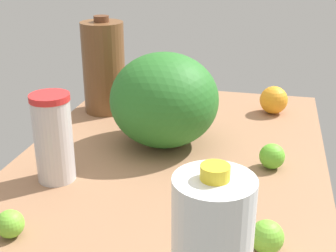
{
  "coord_description": "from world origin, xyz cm",
  "views": [
    {
      "loc": [
        -99.64,
        -22.86,
        54.97
      ],
      "look_at": [
        0.0,
        0.0,
        13.0
      ],
      "focal_mm": 50.0,
      "sensor_mm": 36.0,
      "label": 1
    }
  ],
  "objects_px": {
    "tumbler_cup": "(53,138)",
    "lime_far_back": "(272,156)",
    "lemon_by_jug": "(180,87)",
    "lime_near_front": "(267,237)",
    "lime_beside_bowl": "(10,224)",
    "watermelon": "(164,100)",
    "chocolate_milk_jug": "(104,67)",
    "orange_loose": "(274,100)"
  },
  "relations": [
    {
      "from": "tumbler_cup",
      "to": "orange_loose",
      "type": "xyz_separation_m",
      "value": [
        0.55,
        -0.47,
        -0.06
      ]
    },
    {
      "from": "lime_beside_bowl",
      "to": "lemon_by_jug",
      "type": "bearing_deg",
      "value": -9.5
    },
    {
      "from": "tumbler_cup",
      "to": "lemon_by_jug",
      "type": "relative_size",
      "value": 2.9
    },
    {
      "from": "lime_far_back",
      "to": "lemon_by_jug",
      "type": "height_order",
      "value": "lemon_by_jug"
    },
    {
      "from": "lime_beside_bowl",
      "to": "lemon_by_jug",
      "type": "xyz_separation_m",
      "value": [
        0.85,
        -0.14,
        0.01
      ]
    },
    {
      "from": "lime_beside_bowl",
      "to": "lime_near_front",
      "type": "bearing_deg",
      "value": -82.67
    },
    {
      "from": "lime_near_front",
      "to": "lime_far_back",
      "type": "bearing_deg",
      "value": -0.28
    },
    {
      "from": "chocolate_milk_jug",
      "to": "lime_near_front",
      "type": "relative_size",
      "value": 4.93
    },
    {
      "from": "tumbler_cup",
      "to": "lime_far_back",
      "type": "xyz_separation_m",
      "value": [
        0.16,
        -0.48,
        -0.07
      ]
    },
    {
      "from": "chocolate_milk_jug",
      "to": "lime_near_front",
      "type": "distance_m",
      "value": 0.81
    },
    {
      "from": "lime_far_back",
      "to": "orange_loose",
      "type": "bearing_deg",
      "value": 0.68
    },
    {
      "from": "orange_loose",
      "to": "chocolate_milk_jug",
      "type": "bearing_deg",
      "value": 100.24
    },
    {
      "from": "watermelon",
      "to": "lime_near_front",
      "type": "height_order",
      "value": "watermelon"
    },
    {
      "from": "lime_far_back",
      "to": "orange_loose",
      "type": "relative_size",
      "value": 0.71
    },
    {
      "from": "tumbler_cup",
      "to": "lemon_by_jug",
      "type": "xyz_separation_m",
      "value": [
        0.63,
        -0.16,
        -0.07
      ]
    },
    {
      "from": "tumbler_cup",
      "to": "lemon_by_jug",
      "type": "distance_m",
      "value": 0.65
    },
    {
      "from": "lime_far_back",
      "to": "orange_loose",
      "type": "xyz_separation_m",
      "value": [
        0.38,
        0.0,
        0.01
      ]
    },
    {
      "from": "lime_near_front",
      "to": "tumbler_cup",
      "type": "bearing_deg",
      "value": 70.96
    },
    {
      "from": "lemon_by_jug",
      "to": "lime_near_front",
      "type": "relative_size",
      "value": 1.16
    },
    {
      "from": "chocolate_milk_jug",
      "to": "lime_far_back",
      "type": "xyz_separation_m",
      "value": [
        -0.29,
        -0.52,
        -0.11
      ]
    },
    {
      "from": "lime_beside_bowl",
      "to": "lemon_by_jug",
      "type": "height_order",
      "value": "lemon_by_jug"
    },
    {
      "from": "watermelon",
      "to": "tumbler_cup",
      "type": "bearing_deg",
      "value": 141.8
    },
    {
      "from": "watermelon",
      "to": "lime_beside_bowl",
      "type": "relative_size",
      "value": 5.36
    },
    {
      "from": "lemon_by_jug",
      "to": "lime_near_front",
      "type": "distance_m",
      "value": 0.86
    },
    {
      "from": "watermelon",
      "to": "lime_far_back",
      "type": "bearing_deg",
      "value": -106.14
    },
    {
      "from": "watermelon",
      "to": "tumbler_cup",
      "type": "relative_size",
      "value": 1.39
    },
    {
      "from": "orange_loose",
      "to": "lime_far_back",
      "type": "bearing_deg",
      "value": -179.32
    },
    {
      "from": "lime_beside_bowl",
      "to": "lime_far_back",
      "type": "xyz_separation_m",
      "value": [
        0.39,
        -0.46,
        0.0
      ]
    },
    {
      "from": "watermelon",
      "to": "orange_loose",
      "type": "xyz_separation_m",
      "value": [
        0.3,
        -0.28,
        -0.08
      ]
    },
    {
      "from": "watermelon",
      "to": "lime_beside_bowl",
      "type": "height_order",
      "value": "watermelon"
    },
    {
      "from": "orange_loose",
      "to": "lime_near_front",
      "type": "bearing_deg",
      "value": -179.76
    },
    {
      "from": "watermelon",
      "to": "chocolate_milk_jug",
      "type": "height_order",
      "value": "chocolate_milk_jug"
    },
    {
      "from": "lime_beside_bowl",
      "to": "lemon_by_jug",
      "type": "relative_size",
      "value": 0.75
    },
    {
      "from": "chocolate_milk_jug",
      "to": "lime_far_back",
      "type": "height_order",
      "value": "chocolate_milk_jug"
    },
    {
      "from": "orange_loose",
      "to": "lemon_by_jug",
      "type": "bearing_deg",
      "value": 74.97
    },
    {
      "from": "lime_beside_bowl",
      "to": "orange_loose",
      "type": "bearing_deg",
      "value": -30.84
    },
    {
      "from": "lime_beside_bowl",
      "to": "tumbler_cup",
      "type": "bearing_deg",
      "value": 3.47
    },
    {
      "from": "watermelon",
      "to": "orange_loose",
      "type": "relative_size",
      "value": 3.28
    },
    {
      "from": "lime_beside_bowl",
      "to": "chocolate_milk_jug",
      "type": "bearing_deg",
      "value": 5.01
    },
    {
      "from": "chocolate_milk_jug",
      "to": "lemon_by_jug",
      "type": "xyz_separation_m",
      "value": [
        0.18,
        -0.2,
        -0.11
      ]
    },
    {
      "from": "lime_beside_bowl",
      "to": "lime_near_front",
      "type": "xyz_separation_m",
      "value": [
        0.06,
        -0.46,
        0.0
      ]
    },
    {
      "from": "watermelon",
      "to": "lime_far_back",
      "type": "xyz_separation_m",
      "value": [
        -0.08,
        -0.28,
        -0.09
      ]
    }
  ]
}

